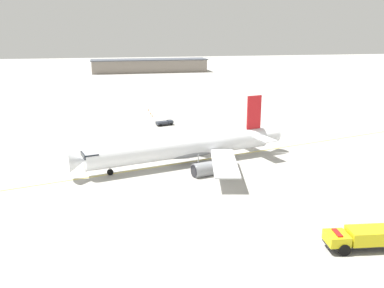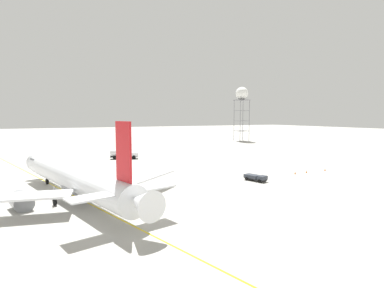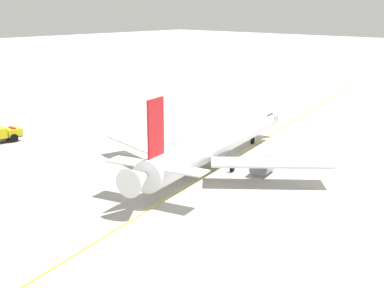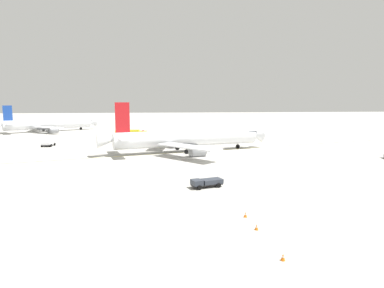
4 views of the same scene
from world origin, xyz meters
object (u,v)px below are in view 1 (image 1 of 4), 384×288
(safety_cone_near, at_px, (152,115))
(safety_cone_mid, at_px, (151,113))
(baggage_truck_truck, at_px, (165,123))
(fire_tender_truck, at_px, (373,236))
(airliner_main, at_px, (184,148))
(safety_cone_far, at_px, (148,110))

(safety_cone_near, height_order, safety_cone_mid, same)
(baggage_truck_truck, bearing_deg, fire_tender_truck, -93.67)
(safety_cone_near, bearing_deg, safety_cone_mid, -89.40)
(baggage_truck_truck, relative_size, safety_cone_near, 8.69)
(airliner_main, bearing_deg, baggage_truck_truck, -105.53)
(safety_cone_near, xyz_separation_m, safety_cone_mid, (0.04, -3.37, 0.00))
(safety_cone_mid, bearing_deg, fire_tender_truck, 101.24)
(fire_tender_truck, xyz_separation_m, safety_cone_far, (16.62, -89.19, -1.26))
(airliner_main, distance_m, fire_tender_truck, 38.33)
(safety_cone_far, bearing_deg, baggage_truck_truck, 95.50)
(fire_tender_truck, distance_m, safety_cone_far, 90.74)
(safety_cone_near, height_order, safety_cone_far, same)
(safety_cone_near, distance_m, safety_cone_far, 9.24)
(airliner_main, bearing_deg, safety_cone_mid, -102.64)
(fire_tender_truck, height_order, safety_cone_near, fire_tender_truck)
(airliner_main, distance_m, baggage_truck_truck, 32.89)
(safety_cone_far, bearing_deg, safety_cone_mid, 90.60)
(fire_tender_truck, xyz_separation_m, safety_cone_mid, (16.56, -83.32, -1.26))
(safety_cone_far, bearing_deg, fire_tender_truck, 100.55)
(safety_cone_far, bearing_deg, safety_cone_near, 90.60)
(safety_cone_mid, bearing_deg, baggage_truck_truck, 97.33)
(fire_tender_truck, bearing_deg, safety_cone_near, -71.55)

